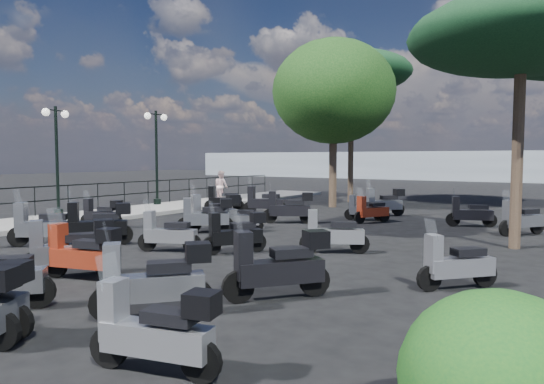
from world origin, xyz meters
The scene contains 34 objects.
ground centered at (0.00, 0.00, 0.00)m, with size 120.00×120.00×0.00m, color black.
sidewalk centered at (-6.50, 3.00, 0.07)m, with size 3.00×30.00×0.15m, color gray.
railing centered at (-7.80, 2.80, 0.90)m, with size 0.04×26.04×1.10m.
lamp_post_1 centered at (-7.21, 1.32, 2.46)m, with size 0.49×1.17×4.05m.
lamp_post_2 centered at (-7.50, 6.50, 2.61)m, with size 0.35×1.27×4.32m.
pedestrian_far centered at (-5.86, 9.18, 0.92)m, with size 0.75×0.58×1.53m, color silver.
scooter_2 centered at (-2.45, -2.17, 0.51)m, with size 1.49×1.28×1.47m.
scooter_3 centered at (-4.08, 0.87, 0.46)m, with size 1.45×0.76×1.21m.
scooter_4 centered at (-1.63, 6.75, 0.51)m, with size 1.80×0.82×1.48m.
scooter_5 centered at (-3.76, 6.77, 0.49)m, with size 1.64×0.94×1.40m.
scooter_7 centered at (0.94, -3.66, 0.53)m, with size 1.12×1.58×1.42m.
scooter_8 centered at (-1.41, -1.27, 0.55)m, with size 1.38×1.46×1.46m.
scooter_9 centered at (0.22, 2.70, 0.41)m, with size 1.34×0.83×1.18m.
scooter_10 centered at (-0.56, 2.41, 0.56)m, with size 1.09×1.70×1.48m.
scooter_11 centered at (0.52, 5.19, 0.54)m, with size 1.64×1.08×1.44m.
scooter_14 centered at (1.46, -3.74, 0.50)m, with size 1.65×0.71×1.34m.
scooter_15 centered at (0.79, -0.90, 0.44)m, with size 1.50×0.84×1.28m.
scooter_16 centered at (-0.44, 1.90, 0.52)m, with size 1.39×1.30×1.38m.
scooter_17 centered at (2.53, 9.06, 0.54)m, with size 1.37×1.40×1.42m.
scooter_20 centered at (4.20, -4.48, 0.53)m, with size 1.30×1.42×1.40m.
scooter_21 centered at (2.28, -0.12, 0.48)m, with size 1.03×1.42×1.28m.
scooter_22 centered at (2.89, 6.90, 0.43)m, with size 0.87×1.41×1.23m.
scooter_23 centered at (2.41, 7.36, 0.41)m, with size 1.47×0.61×1.19m.
scooter_24 centered at (5.61, -5.78, 0.47)m, with size 1.55×0.65×1.25m.
scooter_25 centered at (5.21, -2.75, 0.55)m, with size 1.28×1.53×1.45m.
scooter_26 centered at (7.46, -0.52, 0.43)m, with size 1.11×1.24×1.25m.
scooter_27 centered at (4.22, 1.18, 0.47)m, with size 1.52×0.97×1.34m.
scooter_28 centered at (7.65, 6.74, 0.47)m, with size 1.09×1.44×1.35m.
scooter_29 centered at (6.01, 7.79, 0.45)m, with size 1.54×0.82×1.29m.
broadleaf_tree centered at (-0.77, 11.16, 5.34)m, with size 5.66×5.66×7.76m.
pine_2 centered at (-1.17, 14.04, 6.67)m, with size 6.12×6.12×7.76m.
pine_3 centered at (7.78, 4.32, 5.30)m, with size 5.50×5.50×6.28m.
shrub_far centered at (8.89, -5.46, 0.66)m, with size 1.48×1.48×1.33m, color #15511C.
distant_hills centered at (0.00, 45.00, 1.50)m, with size 70.00×8.00×3.00m, color gray.
Camera 1 is at (9.40, -9.24, 2.29)m, focal length 32.00 mm.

